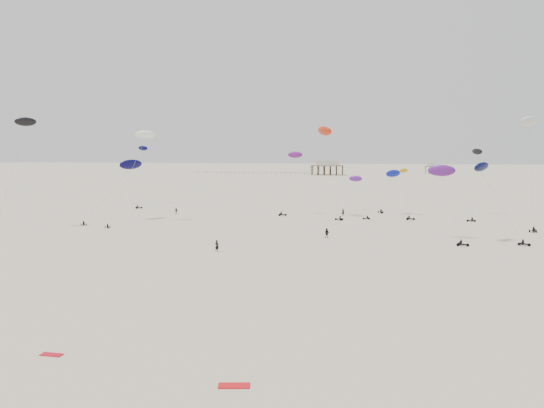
% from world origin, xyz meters
% --- Properties ---
extents(ground_plane, '(900.00, 900.00, 0.00)m').
position_xyz_m(ground_plane, '(0.00, 200.00, 0.00)').
color(ground_plane, beige).
extents(pavilion_main, '(21.00, 13.00, 9.80)m').
position_xyz_m(pavilion_main, '(-10.00, 350.00, 4.22)').
color(pavilion_main, brown).
rests_on(pavilion_main, ground).
extents(pavilion_small, '(9.00, 7.00, 8.00)m').
position_xyz_m(pavilion_small, '(60.00, 380.00, 3.49)').
color(pavilion_small, brown).
rests_on(pavilion_small, ground).
extents(pier_fence, '(80.20, 0.20, 1.50)m').
position_xyz_m(pier_fence, '(-62.00, 350.00, 0.77)').
color(pier_fence, black).
rests_on(pier_fence, ground).
extents(rig_0, '(6.12, 17.21, 20.76)m').
position_xyz_m(rig_0, '(41.86, 133.45, 10.03)').
color(rig_0, black).
rests_on(rig_0, ground).
extents(rig_1, '(9.61, 8.42, 11.81)m').
position_xyz_m(rig_1, '(15.67, 141.50, 5.47)').
color(rig_1, black).
rests_on(rig_1, ground).
extents(rig_2, '(10.29, 6.31, 14.81)m').
position_xyz_m(rig_2, '(37.46, 96.16, 10.41)').
color(rig_2, black).
rests_on(rig_2, ground).
extents(rig_3, '(7.51, 16.33, 21.38)m').
position_xyz_m(rig_3, '(-49.68, 145.84, 11.02)').
color(rig_3, black).
rests_on(rig_3, ground).
extents(rig_4, '(7.00, 14.29, 22.29)m').
position_xyz_m(rig_4, '(-34.17, 110.99, 17.21)').
color(rig_4, black).
rests_on(rig_4, ground).
extents(rig_5, '(5.60, 5.23, 16.02)m').
position_xyz_m(rig_5, '(-2.85, 130.04, 9.86)').
color(rig_5, black).
rests_on(rig_5, ground).
extents(rig_7, '(9.74, 14.09, 15.70)m').
position_xyz_m(rig_7, '(21.64, 134.05, 8.96)').
color(rig_7, black).
rests_on(rig_7, ground).
extents(rig_8, '(3.66, 11.51, 13.70)m').
position_xyz_m(rig_8, '(25.67, 129.04, 5.09)').
color(rig_8, black).
rests_on(rig_8, ground).
extents(rig_9, '(4.69, 12.07, 23.49)m').
position_xyz_m(rig_9, '(-54.34, 96.53, 17.03)').
color(rig_9, black).
rests_on(rig_9, ground).
extents(rig_10, '(7.95, 10.35, 22.38)m').
position_xyz_m(rig_10, '(6.24, 127.16, 18.60)').
color(rig_10, black).
rests_on(rig_10, ground).
extents(rig_11, '(6.54, 9.24, 14.22)m').
position_xyz_m(rig_11, '(30.01, 97.43, 10.14)').
color(rig_11, black).
rests_on(rig_11, ground).
extents(rig_12, '(9.88, 15.41, 16.89)m').
position_xyz_m(rig_12, '(-38.89, 113.66, 11.87)').
color(rig_12, black).
rests_on(rig_12, ground).
extents(rig_13, '(5.40, 14.40, 24.27)m').
position_xyz_m(rig_13, '(49.88, 119.01, 18.36)').
color(rig_13, black).
rests_on(rig_13, ground).
extents(spectator_0, '(0.93, 0.76, 2.22)m').
position_xyz_m(spectator_0, '(-7.49, 79.53, 0.00)').
color(spectator_0, black).
rests_on(spectator_0, ground).
extents(spectator_1, '(1.18, 0.87, 2.16)m').
position_xyz_m(spectator_1, '(8.94, 96.08, 0.00)').
color(spectator_1, black).
rests_on(spectator_1, ground).
extents(spectator_2, '(1.18, 0.72, 1.89)m').
position_xyz_m(spectator_2, '(-31.85, 126.44, 0.00)').
color(spectator_2, black).
rests_on(spectator_2, ground).
extents(spectator_3, '(0.92, 0.78, 2.14)m').
position_xyz_m(spectator_3, '(10.35, 130.57, 0.00)').
color(spectator_3, black).
rests_on(spectator_3, ground).
extents(grounded_kite_a, '(2.33, 1.29, 0.08)m').
position_xyz_m(grounded_kite_a, '(7.32, 32.52, 0.00)').
color(grounded_kite_a, red).
rests_on(grounded_kite_a, ground).
extents(grounded_kite_b, '(1.82, 0.75, 0.07)m').
position_xyz_m(grounded_kite_b, '(-8.38, 35.39, 0.00)').
color(grounded_kite_b, '#B70B19').
rests_on(grounded_kite_b, ground).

